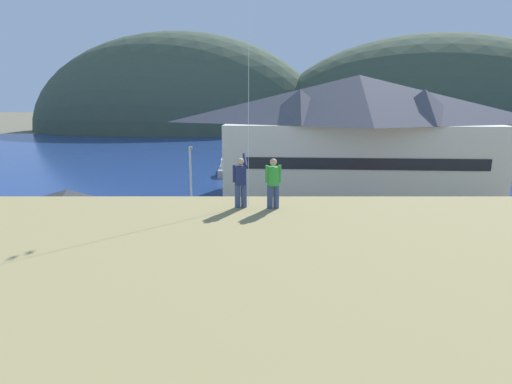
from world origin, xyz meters
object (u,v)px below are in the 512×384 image
(moored_boat_outer_mooring, at_px, (279,171))
(parking_light_pole, at_px, (191,183))
(parked_car_mid_row_far, at_px, (348,239))
(person_kite_flyer, at_px, (240,181))
(parked_car_corner_spot, at_px, (462,231))
(parked_car_lone_by_shed, at_px, (12,237))
(storage_shed_near_lot, at_px, (71,229))
(parked_car_front_row_end, at_px, (490,274))
(harbor_lodge, at_px, (356,133))
(storage_shed_waterside, at_px, (266,170))
(moored_boat_wharfside, at_px, (227,169))
(parked_car_mid_row_center, at_px, (295,277))
(person_companion, at_px, (273,182))
(wharf_dock, at_px, (252,172))

(moored_boat_outer_mooring, xyz_separation_m, parking_light_pole, (-8.08, -23.31, 3.18))
(parked_car_mid_row_far, relative_size, person_kite_flyer, 2.33)
(parked_car_corner_spot, bearing_deg, parked_car_lone_by_shed, -177.64)
(storage_shed_near_lot, xyz_separation_m, parked_car_front_row_end, (23.48, -3.05, -1.54))
(harbor_lodge, height_order, parked_car_front_row_end, harbor_lodge)
(storage_shed_near_lot, bearing_deg, storage_shed_waterside, 59.66)
(moored_boat_wharfside, relative_size, parked_car_lone_by_shed, 1.64)
(parked_car_corner_spot, distance_m, parked_car_mid_row_center, 14.62)
(storage_shed_waterside, relative_size, parked_car_corner_spot, 1.49)
(person_kite_flyer, relative_size, person_companion, 1.07)
(parked_car_mid_row_far, distance_m, parked_car_front_row_end, 8.48)
(parked_car_mid_row_far, bearing_deg, moored_boat_wharfside, 108.78)
(parking_light_pole, distance_m, person_kite_flyer, 17.56)
(moored_boat_wharfside, relative_size, parking_light_pole, 1.06)
(harbor_lodge, bearing_deg, parked_car_mid_row_far, -104.34)
(wharf_dock, relative_size, parking_light_pole, 1.77)
(parked_car_front_row_end, bearing_deg, wharf_dock, 110.42)
(parked_car_corner_spot, bearing_deg, person_companion, -135.63)
(storage_shed_waterside, bearing_deg, parked_car_lone_by_shed, -134.62)
(storage_shed_waterside, xyz_separation_m, parking_light_pole, (-6.05, -13.44, 1.28))
(moored_boat_wharfside, xyz_separation_m, parked_car_lone_by_shed, (-12.51, -29.34, 0.34))
(parked_car_mid_row_far, height_order, person_kite_flyer, person_kite_flyer)
(storage_shed_waterside, relative_size, parked_car_mid_row_far, 1.46)
(storage_shed_near_lot, bearing_deg, wharf_dock, 71.68)
(parked_car_mid_row_far, distance_m, parked_car_mid_row_center, 7.24)
(harbor_lodge, distance_m, parking_light_pole, 19.90)
(person_kite_flyer, height_order, person_companion, person_kite_flyer)
(parked_car_corner_spot, height_order, parked_car_lone_by_shed, same)
(harbor_lodge, xyz_separation_m, storage_shed_waterside, (-9.37, 1.18, -4.05))
(harbor_lodge, xyz_separation_m, wharf_dock, (-10.98, 12.23, -6.31))
(wharf_dock, xyz_separation_m, parking_light_pole, (-4.45, -24.49, 3.55))
(harbor_lodge, xyz_separation_m, person_companion, (-9.88, -29.01, 0.74))
(parked_car_mid_row_center, height_order, parking_light_pole, parking_light_pole)
(wharf_dock, height_order, moored_boat_wharfside, moored_boat_wharfside)
(harbor_lodge, distance_m, parked_car_mid_row_far, 18.35)
(storage_shed_waterside, height_order, wharf_dock, storage_shed_waterside)
(parked_car_mid_row_far, xyz_separation_m, parked_car_corner_spot, (8.43, 1.59, 0.00))
(parked_car_corner_spot, xyz_separation_m, parked_car_front_row_end, (-2.12, -7.26, 0.00))
(moored_boat_wharfside, bearing_deg, parked_car_front_row_end, -65.10)
(harbor_lodge, bearing_deg, moored_boat_outer_mooring, 123.64)
(person_companion, bearing_deg, parking_light_pole, 108.34)
(harbor_lodge, distance_m, person_kite_flyer, 30.93)
(storage_shed_waterside, relative_size, parked_car_mid_row_center, 1.49)
(parked_car_lone_by_shed, bearing_deg, moored_boat_outer_mooring, 54.69)
(parked_car_lone_by_shed, height_order, parking_light_pole, parking_light_pole)
(storage_shed_near_lot, distance_m, parking_light_pole, 9.56)
(person_kite_flyer, bearing_deg, moored_boat_outer_mooring, 84.77)
(harbor_lodge, relative_size, person_kite_flyer, 15.63)
(storage_shed_near_lot, bearing_deg, parked_car_front_row_end, -7.41)
(parking_light_pole, bearing_deg, moored_boat_outer_mooring, 70.88)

